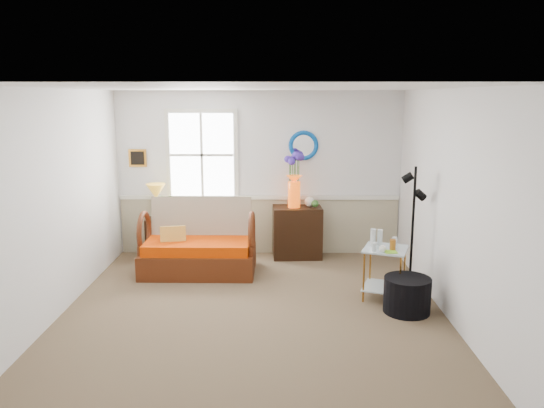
{
  "coord_description": "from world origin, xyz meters",
  "views": [
    {
      "loc": [
        0.27,
        -5.85,
        2.52
      ],
      "look_at": [
        0.22,
        0.63,
        1.19
      ],
      "focal_mm": 35.0,
      "sensor_mm": 36.0,
      "label": 1
    }
  ],
  "objects_px": {
    "loveseat": "(198,237)",
    "floor_lamp": "(412,231)",
    "side_table": "(384,273)",
    "cabinet": "(297,232)",
    "ottoman": "(407,295)",
    "lamp_stand": "(157,238)"
  },
  "relations": [
    {
      "from": "ottoman",
      "to": "lamp_stand",
      "type": "bearing_deg",
      "value": 147.98
    },
    {
      "from": "loveseat",
      "to": "floor_lamp",
      "type": "distance_m",
      "value": 2.97
    },
    {
      "from": "floor_lamp",
      "to": "lamp_stand",
      "type": "bearing_deg",
      "value": 170.86
    },
    {
      "from": "side_table",
      "to": "floor_lamp",
      "type": "relative_size",
      "value": 0.4
    },
    {
      "from": "cabinet",
      "to": "ottoman",
      "type": "distance_m",
      "value": 2.52
    },
    {
      "from": "floor_lamp",
      "to": "loveseat",
      "type": "bearing_deg",
      "value": 178.29
    },
    {
      "from": "loveseat",
      "to": "ottoman",
      "type": "distance_m",
      "value": 3.03
    },
    {
      "from": "side_table",
      "to": "ottoman",
      "type": "relative_size",
      "value": 1.19
    },
    {
      "from": "cabinet",
      "to": "side_table",
      "type": "relative_size",
      "value": 1.24
    },
    {
      "from": "lamp_stand",
      "to": "floor_lamp",
      "type": "height_order",
      "value": "floor_lamp"
    },
    {
      "from": "loveseat",
      "to": "floor_lamp",
      "type": "height_order",
      "value": "floor_lamp"
    },
    {
      "from": "cabinet",
      "to": "loveseat",
      "type": "bearing_deg",
      "value": -155.0
    },
    {
      "from": "loveseat",
      "to": "cabinet",
      "type": "bearing_deg",
      "value": 28.92
    },
    {
      "from": "lamp_stand",
      "to": "loveseat",
      "type": "bearing_deg",
      "value": -43.61
    },
    {
      "from": "side_table",
      "to": "cabinet",
      "type": "bearing_deg",
      "value": 120.34
    },
    {
      "from": "loveseat",
      "to": "lamp_stand",
      "type": "relative_size",
      "value": 2.52
    },
    {
      "from": "loveseat",
      "to": "side_table",
      "type": "xyz_separation_m",
      "value": [
        2.48,
        -0.98,
        -0.2
      ]
    },
    {
      "from": "loveseat",
      "to": "side_table",
      "type": "relative_size",
      "value": 2.45
    },
    {
      "from": "lamp_stand",
      "to": "ottoman",
      "type": "distance_m",
      "value": 4.04
    },
    {
      "from": "lamp_stand",
      "to": "floor_lamp",
      "type": "xyz_separation_m",
      "value": [
        3.62,
        -1.49,
        0.51
      ]
    },
    {
      "from": "loveseat",
      "to": "lamp_stand",
      "type": "distance_m",
      "value": 1.07
    },
    {
      "from": "lamp_stand",
      "to": "side_table",
      "type": "height_order",
      "value": "side_table"
    }
  ]
}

